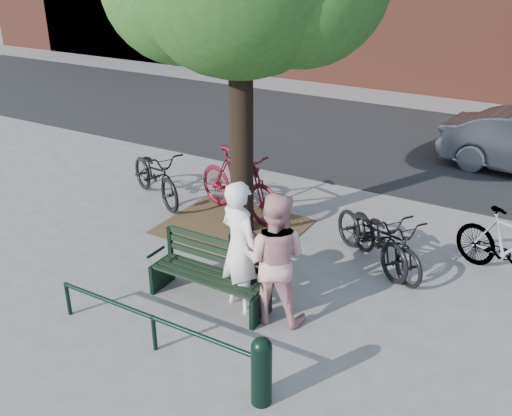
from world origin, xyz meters
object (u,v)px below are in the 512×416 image
Objects in this scene: person_right at (274,258)px; litter_bin at (243,261)px; park_bench at (212,271)px; person_left at (240,247)px; bollard at (261,369)px; bicycle_c at (372,235)px.

litter_bin is (-0.77, 0.47, -0.50)m from person_right.
person_right is (0.95, 0.07, 0.44)m from park_bench.
person_left is 1.94m from bollard.
person_left is 0.74m from litter_bin.
person_right is 1.67m from bollard.
bicycle_c is (-0.03, 3.55, 0.03)m from bollard.
person_left is at bearing -14.19° from person_right.
park_bench is 2.08× the size of litter_bin.
person_right is 0.97× the size of bicycle_c.
person_right reaches higher than park_bench.
person_left reaches higher than person_right.
bicycle_c is at bearing 53.97° from park_bench.
person_left is 1.00× the size of bicycle_c.
park_bench is at bearing -9.91° from person_right.
person_right is at bearing -160.55° from bicycle_c.
park_bench is 0.63m from person_left.
person_left reaches higher than litter_bin.
person_right is at bearing -159.33° from person_left.
park_bench is 0.57m from litter_bin.
litter_bin is (-0.25, 0.47, -0.52)m from person_left.
bollard is at bearing -53.71° from litter_bin.
park_bench is at bearing 30.16° from person_left.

